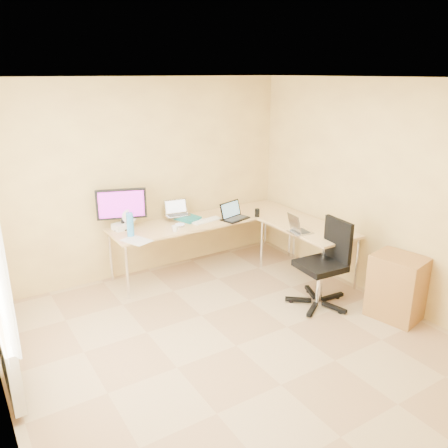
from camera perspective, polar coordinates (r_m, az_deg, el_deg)
floor at (r=4.78m, az=1.53°, el=-15.06°), size 4.50×4.50×0.00m
ceiling at (r=3.98m, az=1.86°, el=17.85°), size 4.50×4.50×0.00m
wall_back at (r=6.13m, az=-10.19°, el=5.57°), size 4.50×0.00×4.50m
wall_right at (r=5.61m, az=19.81°, el=3.55°), size 0.00×4.50×4.50m
desk_main at (r=6.36m, az=-2.28°, el=-2.48°), size 2.65×0.70×0.73m
desk_return at (r=6.16m, az=10.37°, el=-3.52°), size 0.70×1.30×0.73m
monitor at (r=5.89m, az=-12.73°, el=1.85°), size 0.66×0.39×0.54m
book_stack at (r=6.20m, az=-4.59°, el=0.75°), size 0.31×0.37×0.05m
laptop_center at (r=6.21m, az=-5.87°, el=1.98°), size 0.35×0.29×0.21m
laptop_black at (r=6.19m, az=1.43°, el=1.65°), size 0.44×0.37×0.24m
keyboard at (r=6.14m, az=-2.19°, el=0.45°), size 0.45×0.20×0.02m
mouse at (r=6.13m, az=-2.72°, el=0.50°), size 0.11×0.09×0.04m
mug at (r=5.75m, az=-6.17°, el=-0.59°), size 0.09×0.09×0.08m
cd_stack at (r=5.95m, az=-5.57°, el=-0.17°), size 0.13×0.13×0.03m
water_bottle at (r=5.65m, az=-11.72°, el=-0.08°), size 0.11×0.11×0.30m
papers at (r=5.53m, az=-10.91°, el=-2.05°), size 0.34×0.40×0.01m
white_box at (r=5.96m, az=-12.72°, el=-0.28°), size 0.25×0.20×0.08m
desk_fan at (r=5.96m, az=-11.91°, el=0.61°), size 0.21×0.21×0.24m
black_cup at (r=6.33m, az=4.19°, el=1.41°), size 0.08×0.08×0.11m
laptop_return at (r=5.76m, az=9.63°, el=-0.10°), size 0.33×0.28×0.20m
office_chair at (r=5.43m, az=11.98°, el=-5.16°), size 0.67×0.67×1.04m
cabinet at (r=5.47m, az=20.91°, el=-7.48°), size 0.54×0.62×0.75m
radiator at (r=4.36m, az=-25.43°, el=-15.29°), size 0.09×0.80×0.55m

